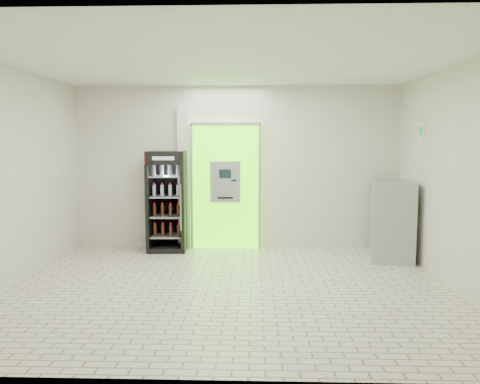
{
  "coord_description": "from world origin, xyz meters",
  "views": [
    {
      "loc": [
        0.34,
        -6.18,
        1.96
      ],
      "look_at": [
        0.1,
        1.2,
        1.18
      ],
      "focal_mm": 35.0,
      "sensor_mm": 36.0,
      "label": 1
    }
  ],
  "objects": [
    {
      "name": "pillar",
      "position": [
        -0.98,
        2.45,
        1.3
      ],
      "size": [
        0.22,
        0.11,
        2.6
      ],
      "color": "silver",
      "rests_on": "ground"
    },
    {
      "name": "room_shell",
      "position": [
        0.0,
        0.0,
        1.84
      ],
      "size": [
        6.0,
        6.0,
        6.0
      ],
      "color": "silver",
      "rests_on": "ground"
    },
    {
      "name": "steel_cabinet",
      "position": [
        2.66,
        1.7,
        0.66
      ],
      "size": [
        0.85,
        1.1,
        1.33
      ],
      "rotation": [
        0.0,
        0.0,
        -0.19
      ],
      "color": "#989B9F",
      "rests_on": "ground"
    },
    {
      "name": "beverage_cooler",
      "position": [
        -1.25,
        2.2,
        0.87
      ],
      "size": [
        0.7,
        0.66,
        1.81
      ],
      "rotation": [
        0.0,
        0.0,
        0.04
      ],
      "color": "black",
      "rests_on": "ground"
    },
    {
      "name": "atm_assembly",
      "position": [
        -0.2,
        2.41,
        1.17
      ],
      "size": [
        1.3,
        0.24,
        2.33
      ],
      "color": "#55FD05",
      "rests_on": "ground"
    },
    {
      "name": "ground",
      "position": [
        0.0,
        0.0,
        0.0
      ],
      "size": [
        6.0,
        6.0,
        0.0
      ],
      "primitive_type": "plane",
      "color": "beige",
      "rests_on": "ground"
    },
    {
      "name": "exit_sign",
      "position": [
        2.99,
        1.4,
        2.12
      ],
      "size": [
        0.02,
        0.22,
        0.26
      ],
      "color": "white",
      "rests_on": "room_shell"
    }
  ]
}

